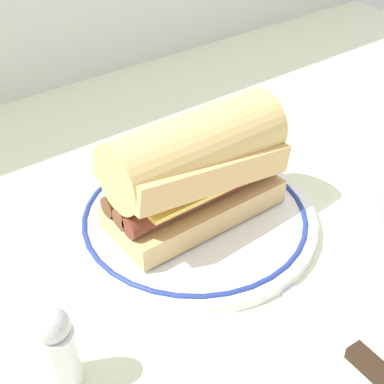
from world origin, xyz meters
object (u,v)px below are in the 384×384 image
object	(u,v)px
sausage_sandwich	(192,168)
plate	(192,219)
drinking_glass	(383,173)
salt_shaker	(57,349)
butter_knife	(346,339)

from	to	relation	value
sausage_sandwich	plate	bearing A→B (deg)	179.85
plate	drinking_glass	bearing A→B (deg)	-27.98
salt_shaker	butter_knife	world-z (taller)	salt_shaker
plate	salt_shaker	bearing A→B (deg)	-155.06
plate	salt_shaker	xyz separation A→B (m)	(-0.20, -0.09, 0.03)
plate	sausage_sandwich	xyz separation A→B (m)	(0.00, 0.00, 0.07)
drinking_glass	salt_shaker	world-z (taller)	drinking_glass
salt_shaker	butter_knife	xyz separation A→B (m)	(0.21, -0.11, -0.04)
sausage_sandwich	drinking_glass	distance (m)	0.22
butter_knife	drinking_glass	bearing A→B (deg)	30.83
plate	butter_knife	size ratio (longest dim) A/B	1.66
sausage_sandwich	drinking_glass	xyz separation A→B (m)	(0.19, -0.10, -0.03)
plate	butter_knife	distance (m)	0.21
sausage_sandwich	salt_shaker	world-z (taller)	sausage_sandwich
drinking_glass	butter_knife	world-z (taller)	drinking_glass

